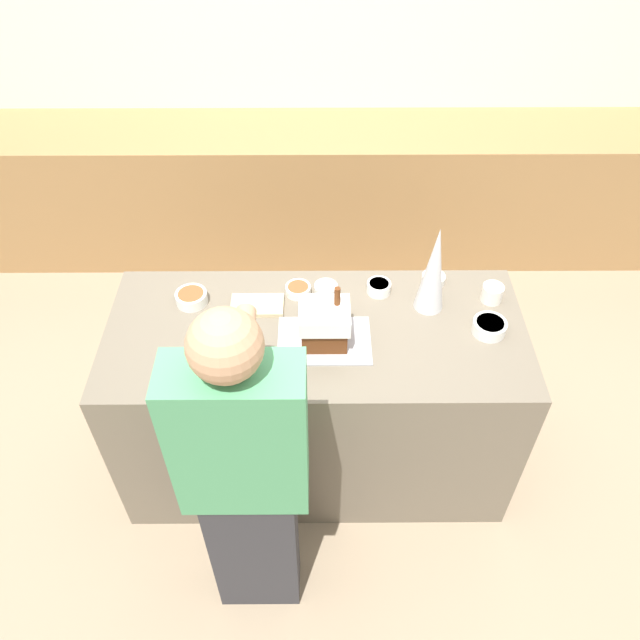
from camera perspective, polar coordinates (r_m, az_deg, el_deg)
ground_plane at (r=3.31m, az=-0.30°, el=-12.18°), size 12.00×12.00×0.00m
wall_back at (r=4.16m, az=-0.44°, el=24.03°), size 8.00×0.05×2.60m
back_cabinet_block at (r=4.26m, az=-0.37°, el=11.65°), size 6.00×0.60×0.89m
kitchen_island at (r=2.93m, az=-0.34°, el=-7.25°), size 1.76×0.76×0.92m
baking_tray at (r=2.54m, az=0.39°, el=-1.89°), size 0.38×0.27×0.01m
gingerbread_house at (r=2.47m, az=0.41°, el=-0.34°), size 0.20×0.18×0.26m
decorative_tree at (r=2.60m, az=10.37°, el=4.58°), size 0.13×0.13×0.41m
candy_bowl_front_corner at (r=2.65m, az=15.23°, el=-0.57°), size 0.14×0.14×0.05m
candy_bowl_beside_tree at (r=2.75m, az=5.40°, el=3.03°), size 0.11×0.11×0.05m
candy_bowl_near_tray_left at (r=2.72m, az=0.55°, el=2.81°), size 0.10×0.10×0.05m
candy_bowl_behind_tray at (r=2.74m, az=-11.68°, el=2.04°), size 0.14×0.14×0.05m
candy_bowl_far_left at (r=2.74m, az=-2.02°, el=2.82°), size 0.11×0.11×0.04m
candy_bowl_far_right at (r=2.83m, az=10.33°, el=3.74°), size 0.10×0.10×0.04m
cookbook at (r=2.69m, az=-5.76°, el=1.35°), size 0.23×0.13×0.02m
mug at (r=2.79m, az=15.46°, el=2.38°), size 0.09×0.09×0.08m
person at (r=2.25m, az=-6.76°, el=-14.35°), size 0.43×0.54×1.65m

